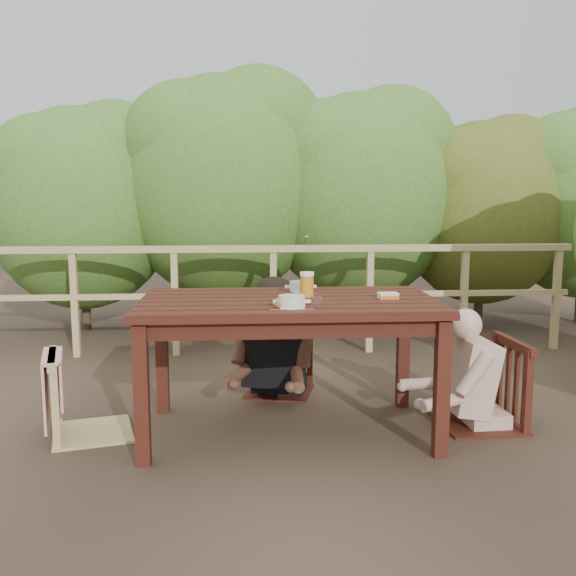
{
  "coord_description": "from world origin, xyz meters",
  "views": [
    {
      "loc": [
        -0.27,
        -3.79,
        1.46
      ],
      "look_at": [
        0.0,
        0.05,
        0.9
      ],
      "focal_mm": 39.68,
      "sensor_mm": 36.0,
      "label": 1
    }
  ],
  "objects": [
    {
      "name": "table",
      "position": [
        0.0,
        0.0,
        0.41
      ],
      "size": [
        1.79,
        1.0,
        0.83
      ],
      "primitive_type": "cube",
      "color": "black",
      "rests_on": "ground"
    },
    {
      "name": "diner_right",
      "position": [
        1.26,
        0.05,
        0.62
      ],
      "size": [
        0.64,
        0.53,
        1.25
      ],
      "primitive_type": null,
      "rotation": [
        0.0,
        0.0,
        1.62
      ],
      "color": "tan",
      "rests_on": "ground"
    },
    {
      "name": "chair_far",
      "position": [
        -0.01,
        0.8,
        0.46
      ],
      "size": [
        0.56,
        0.56,
        0.93
      ],
      "primitive_type": "cube",
      "rotation": [
        0.0,
        0.0,
        -0.24
      ],
      "color": "black",
      "rests_on": "ground"
    },
    {
      "name": "beer_glass",
      "position": [
        0.12,
        0.07,
        0.91
      ],
      "size": [
        0.09,
        0.09,
        0.17
      ],
      "primitive_type": "cylinder",
      "color": "gold",
      "rests_on": "table"
    },
    {
      "name": "chair_right",
      "position": [
        1.23,
        0.05,
        0.52
      ],
      "size": [
        0.54,
        0.54,
        1.04
      ],
      "primitive_type": "cube",
      "rotation": [
        0.0,
        0.0,
        -1.52
      ],
      "color": "black",
      "rests_on": "ground"
    },
    {
      "name": "railing",
      "position": [
        0.0,
        2.0,
        0.51
      ],
      "size": [
        5.6,
        0.1,
        1.01
      ],
      "primitive_type": "cube",
      "color": "tan",
      "rests_on": "ground"
    },
    {
      "name": "woman",
      "position": [
        -0.01,
        0.82,
        0.68
      ],
      "size": [
        0.69,
        0.79,
        1.36
      ],
      "primitive_type": null,
      "rotation": [
        0.0,
        0.0,
        2.9
      ],
      "color": "black",
      "rests_on": "ground"
    },
    {
      "name": "bread_roll",
      "position": [
        -0.04,
        -0.3,
        0.87
      ],
      "size": [
        0.14,
        0.11,
        0.08
      ],
      "primitive_type": "ellipsoid",
      "color": "#B28135",
      "rests_on": "table"
    },
    {
      "name": "soup_near",
      "position": [
        -0.0,
        -0.31,
        0.87
      ],
      "size": [
        0.25,
        0.25,
        0.08
      ],
      "primitive_type": "cylinder",
      "color": "white",
      "rests_on": "table"
    },
    {
      "name": "tumbler",
      "position": [
        0.15,
        -0.26,
        0.86
      ],
      "size": [
        0.06,
        0.06,
        0.07
      ],
      "primitive_type": "cylinder",
      "color": "silver",
      "rests_on": "table"
    },
    {
      "name": "ground",
      "position": [
        0.0,
        0.0,
        0.0
      ],
      "size": [
        60.0,
        60.0,
        0.0
      ],
      "primitive_type": "plane",
      "color": "#473527",
      "rests_on": "ground"
    },
    {
      "name": "butter_tub",
      "position": [
        0.6,
        -0.03,
        0.85
      ],
      "size": [
        0.12,
        0.09,
        0.05
      ],
      "primitive_type": "cube",
      "rotation": [
        0.0,
        0.0,
        0.06
      ],
      "color": "white",
      "rests_on": "table"
    },
    {
      "name": "soup_far",
      "position": [
        0.1,
        0.29,
        0.87
      ],
      "size": [
        0.25,
        0.25,
        0.08
      ],
      "primitive_type": "cylinder",
      "color": "silver",
      "rests_on": "table"
    },
    {
      "name": "hedge_row",
      "position": [
        0.4,
        3.2,
        1.9
      ],
      "size": [
        6.6,
        1.6,
        3.8
      ],
      "primitive_type": null,
      "color": "#3B6022",
      "rests_on": "ground"
    },
    {
      "name": "chair_left",
      "position": [
        -1.21,
        0.05,
        0.49
      ],
      "size": [
        0.6,
        0.6,
        0.98
      ],
      "primitive_type": "cube",
      "rotation": [
        0.0,
        0.0,
        1.83
      ],
      "color": "tan",
      "rests_on": "ground"
    }
  ]
}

